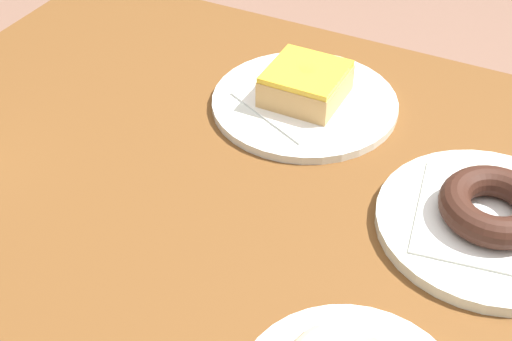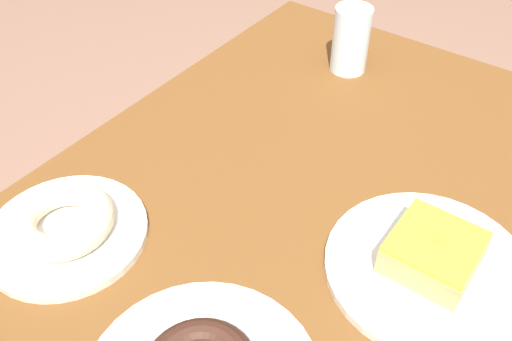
# 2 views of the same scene
# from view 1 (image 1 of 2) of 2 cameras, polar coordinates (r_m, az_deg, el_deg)

# --- Properties ---
(table) EXTENTS (0.90, 0.71, 0.71)m
(table) POSITION_cam_1_polar(r_m,az_deg,el_deg) (0.90, -2.36, -5.20)
(table) COLOR brown
(table) RESTS_ON ground_plane
(plate_glazed_square) EXTENTS (0.24, 0.24, 0.01)m
(plate_glazed_square) POSITION_cam_1_polar(r_m,az_deg,el_deg) (0.93, 3.87, 5.35)
(plate_glazed_square) COLOR silver
(plate_glazed_square) RESTS_ON table
(napkin_glazed_square) EXTENTS (0.18, 0.18, 0.00)m
(napkin_glazed_square) POSITION_cam_1_polar(r_m,az_deg,el_deg) (0.92, 3.89, 5.70)
(napkin_glazed_square) COLOR white
(napkin_glazed_square) RESTS_ON plate_glazed_square
(donut_glazed_square) EXTENTS (0.09, 0.09, 0.04)m
(donut_glazed_square) POSITION_cam_1_polar(r_m,az_deg,el_deg) (0.91, 3.95, 6.88)
(donut_glazed_square) COLOR tan
(donut_glazed_square) RESTS_ON napkin_glazed_square
(plate_chocolate_ring) EXTENTS (0.23, 0.23, 0.01)m
(plate_chocolate_ring) POSITION_cam_1_polar(r_m,az_deg,el_deg) (0.79, 17.92, -4.08)
(plate_chocolate_ring) COLOR silver
(plate_chocolate_ring) RESTS_ON table
(napkin_chocolate_ring) EXTENTS (0.17, 0.17, 0.00)m
(napkin_chocolate_ring) POSITION_cam_1_polar(r_m,az_deg,el_deg) (0.78, 18.04, -3.64)
(napkin_chocolate_ring) COLOR white
(napkin_chocolate_ring) RESTS_ON plate_chocolate_ring
(donut_chocolate_ring) EXTENTS (0.11, 0.11, 0.03)m
(donut_chocolate_ring) POSITION_cam_1_polar(r_m,az_deg,el_deg) (0.77, 18.30, -2.67)
(donut_chocolate_ring) COLOR #361C13
(donut_chocolate_ring) RESTS_ON napkin_chocolate_ring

